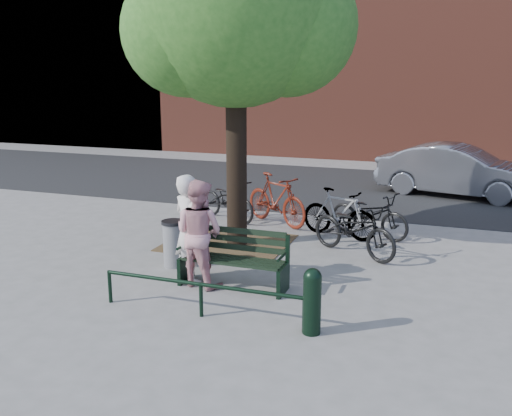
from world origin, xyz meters
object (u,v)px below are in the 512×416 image
at_px(person_left, 189,229).
at_px(parked_car, 458,171).
at_px(litter_bin, 174,243).
at_px(person_right, 199,233).
at_px(bollard, 312,299).
at_px(park_bench, 235,257).
at_px(bicycle_c, 354,229).

height_order(person_left, parked_car, person_left).
relative_size(person_left, litter_bin, 2.15).
distance_m(person_right, bollard, 2.46).
bearing_deg(person_left, parked_car, -82.79).
distance_m(person_right, parked_car, 9.40).
bearing_deg(litter_bin, park_bench, -20.75).
relative_size(bollard, litter_bin, 1.09).
bearing_deg(bicycle_c, parked_car, 14.06).
bearing_deg(bicycle_c, litter_bin, 150.46).
distance_m(person_left, bicycle_c, 3.27).
xyz_separation_m(person_right, parked_car, (3.82, 8.58, -0.16)).
bearing_deg(bollard, park_bench, 141.53).
height_order(person_right, parked_car, person_right).
distance_m(bollard, bicycle_c, 3.51).
distance_m(person_left, person_right, 0.24).
bearing_deg(person_left, person_right, -168.66).
distance_m(bollard, parked_car, 9.85).
bearing_deg(bollard, parked_car, 80.24).
bearing_deg(litter_bin, person_right, -39.10).
relative_size(person_right, parked_car, 0.40).
height_order(person_left, bicycle_c, person_left).
distance_m(litter_bin, parked_car, 9.18).
bearing_deg(bicycle_c, person_right, 168.85).
xyz_separation_m(park_bench, bicycle_c, (1.52, 2.24, 0.03)).
xyz_separation_m(person_left, bicycle_c, (2.29, 2.30, -0.39)).
xyz_separation_m(park_bench, parked_car, (3.27, 8.43, 0.23)).
bearing_deg(parked_car, litter_bin, 162.56).
xyz_separation_m(park_bench, bollard, (1.60, -1.27, 0.01)).
height_order(park_bench, parked_car, parked_car).
xyz_separation_m(park_bench, litter_bin, (-1.38, 0.52, -0.06)).
bearing_deg(park_bench, parked_car, 68.81).
bearing_deg(parked_car, person_right, 168.97).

